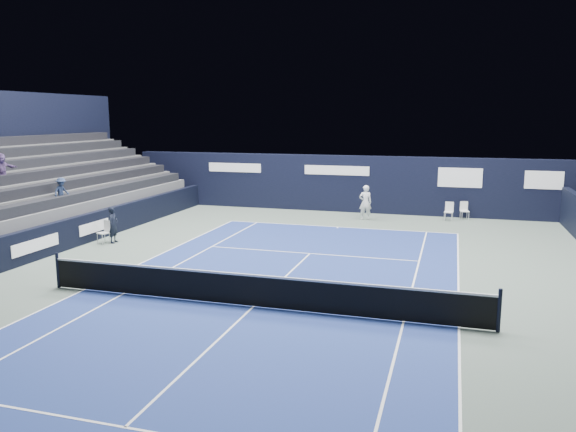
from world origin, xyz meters
name	(u,v)px	position (x,y,z in m)	size (l,w,h in m)	color
ground	(275,286)	(0.00, 2.00, 0.00)	(48.00, 48.00, 0.00)	#4F5E55
court_surface	(253,307)	(0.00, 0.00, 0.00)	(10.97, 23.77, 0.01)	navy
folding_chair_back_a	(449,210)	(5.04, 15.22, 0.54)	(0.47, 0.45, 0.95)	silver
folding_chair_back_b	(464,209)	(5.79, 15.84, 0.52)	(0.49, 0.48, 0.91)	white
line_judge_chair	(105,230)	(-8.65, 5.75, 0.55)	(0.55, 0.54, 0.96)	silver
line_judge	(113,225)	(-8.36, 5.94, 0.77)	(0.56, 0.37, 1.54)	black
court_markings	(253,307)	(0.00, 0.00, 0.01)	(11.03, 23.83, 0.00)	white
tennis_net	(253,289)	(0.00, 0.00, 0.51)	(12.90, 0.10, 1.10)	black
back_sponsor_wall	(355,184)	(0.01, 16.50, 1.55)	(26.00, 0.63, 3.10)	black
side_barrier_left	(91,227)	(-9.50, 5.97, 0.60)	(0.33, 22.00, 1.20)	black
spectator_stand	(31,189)	(-13.28, 6.99, 1.95)	(6.00, 18.00, 6.40)	#515053
tennis_player	(365,202)	(0.92, 14.24, 0.89)	(0.75, 0.92, 1.78)	white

